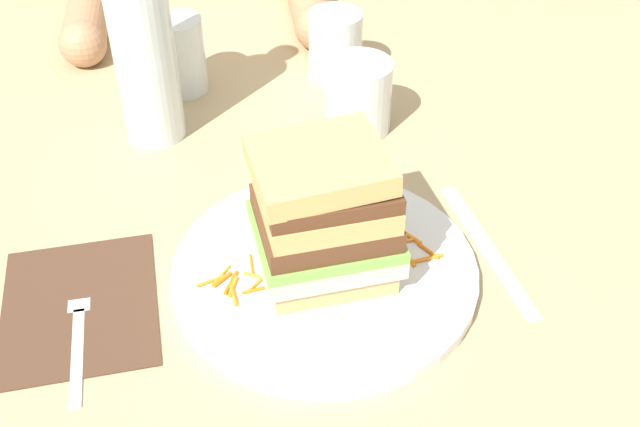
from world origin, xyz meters
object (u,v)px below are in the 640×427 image
object	(u,v)px
knife	(490,252)
main_plate	(325,271)
fork	(78,325)
napkin_dark	(79,309)
empty_tumbler_0	(180,55)
water_bottle	(141,33)
juice_glass	(358,100)
empty_tumbler_1	(335,45)
sandwich	(324,215)

from	to	relation	value
knife	main_plate	bearing A→B (deg)	-177.15
fork	knife	distance (m)	0.40
napkin_dark	empty_tumbler_0	world-z (taller)	empty_tumbler_0
napkin_dark	fork	distance (m)	0.02
main_plate	napkin_dark	xyz separation A→B (m)	(-0.23, -0.01, -0.01)
napkin_dark	water_bottle	size ratio (longest dim) A/B	0.60
napkin_dark	juice_glass	distance (m)	0.40
water_bottle	empty_tumbler_0	world-z (taller)	water_bottle
napkin_dark	fork	size ratio (longest dim) A/B	1.03
main_plate	water_bottle	world-z (taller)	water_bottle
empty_tumbler_0	empty_tumbler_1	world-z (taller)	empty_tumbler_0
main_plate	juice_glass	bearing A→B (deg)	72.53
main_plate	water_bottle	xyz separation A→B (m)	(-0.16, 0.27, 0.12)
napkin_dark	empty_tumbler_1	distance (m)	0.49
fork	water_bottle	bearing A→B (deg)	77.58
sandwich	water_bottle	world-z (taller)	water_bottle
fork	empty_tumbler_0	size ratio (longest dim) A/B	1.72
main_plate	knife	world-z (taller)	main_plate
sandwich	empty_tumbler_1	xyz separation A→B (m)	(0.07, 0.37, -0.03)
empty_tumbler_0	knife	bearing A→B (deg)	-50.49
fork	water_bottle	world-z (taller)	water_bottle
napkin_dark	juice_glass	bearing A→B (deg)	40.00
main_plate	juice_glass	distance (m)	0.26
fork	main_plate	bearing A→B (deg)	8.25
napkin_dark	empty_tumbler_0	bearing A→B (deg)	74.90
juice_glass	empty_tumbler_1	size ratio (longest dim) A/B	0.99
main_plate	empty_tumbler_1	distance (m)	0.38
sandwich	empty_tumbler_1	distance (m)	0.38
sandwich	empty_tumbler_0	distance (m)	0.39
knife	juice_glass	world-z (taller)	juice_glass
fork	juice_glass	distance (m)	0.41
sandwich	juice_glass	size ratio (longest dim) A/B	1.58
main_plate	empty_tumbler_1	xyz separation A→B (m)	(0.07, 0.37, 0.04)
sandwich	main_plate	bearing A→B (deg)	-32.17
fork	juice_glass	bearing A→B (deg)	42.48
knife	empty_tumbler_0	distance (m)	0.46
empty_tumbler_0	sandwich	bearing A→B (deg)	-70.87
napkin_dark	empty_tumbler_1	world-z (taller)	empty_tumbler_1
knife	empty_tumbler_0	world-z (taller)	empty_tumbler_0
napkin_dark	knife	bearing A→B (deg)	2.74
sandwich	napkin_dark	world-z (taller)	sandwich
main_plate	juice_glass	size ratio (longest dim) A/B	3.36
sandwich	knife	size ratio (longest dim) A/B	0.68
knife	empty_tumbler_1	size ratio (longest dim) A/B	2.29
main_plate	juice_glass	xyz separation A→B (m)	(0.08, 0.25, 0.03)
napkin_dark	knife	size ratio (longest dim) A/B	0.85
main_plate	knife	distance (m)	0.17
sandwich	napkin_dark	size ratio (longest dim) A/B	0.80
juice_glass	water_bottle	bearing A→B (deg)	174.92
napkin_dark	knife	world-z (taller)	same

